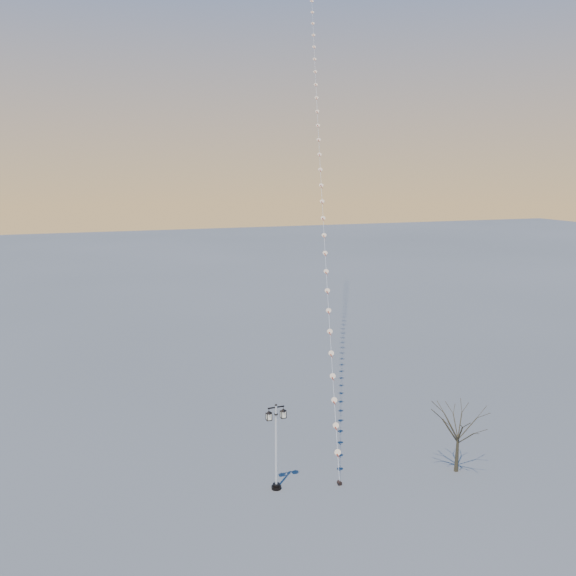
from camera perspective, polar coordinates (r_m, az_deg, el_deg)
name	(u,v)px	position (r m, az deg, el deg)	size (l,w,h in m)	color
ground	(328,481)	(34.04, 3.89, -18.05)	(300.00, 300.00, 0.00)	#555555
street_lamp	(276,442)	(32.03, -1.15, -14.65)	(1.21, 0.53, 4.78)	black
bare_tree	(459,427)	(35.05, 16.12, -12.74)	(2.31, 2.31, 3.83)	#37301F
kite_train	(319,109)	(51.77, 2.97, 16.80)	(14.94, 42.56, 43.65)	black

